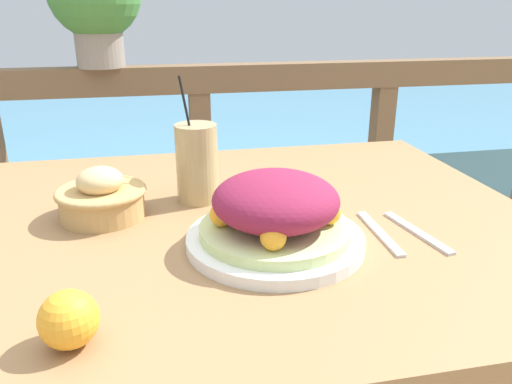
{
  "coord_description": "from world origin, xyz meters",
  "views": [
    {
      "loc": [
        -0.15,
        -0.86,
        1.16
      ],
      "look_at": [
        0.02,
        -0.03,
        0.83
      ],
      "focal_mm": 35.0,
      "sensor_mm": 36.0,
      "label": 1
    }
  ],
  "objects": [
    {
      "name": "knife",
      "position": [
        0.29,
        -0.13,
        0.77
      ],
      "size": [
        0.04,
        0.18,
        0.0
      ],
      "color": "silver",
      "rests_on": "patio_table"
    },
    {
      "name": "patio_table",
      "position": [
        0.0,
        0.0,
        0.67
      ],
      "size": [
        1.13,
        0.93,
        0.77
      ],
      "color": "#997047",
      "rests_on": "ground_plane"
    },
    {
      "name": "sea_backdrop",
      "position": [
        0.0,
        3.35,
        0.22
      ],
      "size": [
        12.0,
        4.0,
        0.44
      ],
      "color": "teal",
      "rests_on": "ground_plane"
    },
    {
      "name": "bread_basket",
      "position": [
        -0.26,
        0.06,
        0.81
      ],
      "size": [
        0.17,
        0.17,
        0.1
      ],
      "color": "tan",
      "rests_on": "patio_table"
    },
    {
      "name": "fork",
      "position": [
        0.22,
        -0.12,
        0.77
      ],
      "size": [
        0.02,
        0.18,
        0.0
      ],
      "color": "silver",
      "rests_on": "patio_table"
    },
    {
      "name": "orange_near_basket",
      "position": [
        -0.27,
        -0.33,
        0.81
      ],
      "size": [
        0.07,
        0.07,
        0.07
      ],
      "color": "#F9A328",
      "rests_on": "patio_table"
    },
    {
      "name": "railing_fence",
      "position": [
        0.0,
        0.85,
        0.67
      ],
      "size": [
        2.8,
        0.08,
        0.96
      ],
      "color": "brown",
      "rests_on": "ground_plane"
    },
    {
      "name": "drink_glass",
      "position": [
        -0.08,
        0.11,
        0.85
      ],
      "size": [
        0.08,
        0.08,
        0.25
      ],
      "color": "tan",
      "rests_on": "patio_table"
    },
    {
      "name": "salad_plate",
      "position": [
        0.03,
        -0.13,
        0.83
      ],
      "size": [
        0.3,
        0.3,
        0.13
      ],
      "color": "white",
      "rests_on": "patio_table"
    }
  ]
}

